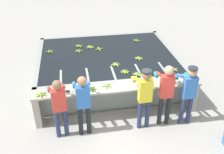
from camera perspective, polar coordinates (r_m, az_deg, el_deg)
The scene contains 24 objects.
ground_plane at distance 7.04m, azimuth 1.64°, elevation -9.38°, with size 80.00×80.00×0.00m, color #A3A099.
wash_tank at distance 8.55m, azimuth -1.07°, elevation 2.13°, with size 4.34×3.44×0.91m.
work_ledge at distance 6.83m, azimuth 1.36°, elevation -4.05°, with size 4.34×0.45×0.91m.
worker_0 at distance 6.16m, azimuth -11.46°, elevation -5.71°, with size 0.48×0.73×1.57m.
worker_1 at distance 6.13m, azimuth -6.31°, elevation -5.07°, with size 0.42×0.72×1.62m.
worker_2 at distance 6.30m, azimuth 7.12°, elevation -3.60°, with size 0.41×0.72×1.65m.
worker_3 at distance 6.51m, azimuth 11.69°, elevation -2.75°, with size 0.45×0.73×1.69m.
worker_4 at distance 6.66m, azimuth 16.31°, elevation -2.77°, with size 0.41×0.72×1.64m.
banana_bunch_floating_0 at distance 7.65m, azimuth 13.23°, elevation 1.67°, with size 0.28×0.27×0.08m.
banana_bunch_floating_1 at distance 7.70m, azimuth 0.82°, elevation 2.77°, with size 0.28×0.27×0.08m.
banana_bunch_floating_2 at distance 8.62m, azimuth -7.23°, elevation 5.67°, with size 0.27×0.28×0.08m.
banana_bunch_floating_3 at distance 8.74m, azimuth -13.38°, elevation 5.42°, with size 0.26×0.28×0.08m.
banana_bunch_floating_4 at distance 8.10m, azimuth 5.84°, elevation 4.08°, with size 0.27×0.28×0.08m.
banana_bunch_floating_5 at distance 8.99m, azimuth -7.21°, elevation 6.75°, with size 0.28×0.27×0.08m.
banana_bunch_floating_6 at distance 7.32m, azimuth 2.83°, elevation 1.15°, with size 0.28×0.28×0.08m.
banana_bunch_floating_7 at distance 9.38m, azimuth 5.39°, elevation 7.91°, with size 0.28×0.27×0.08m.
banana_bunch_floating_8 at distance 7.23m, azimuth 5.48°, elevation 0.61°, with size 0.28×0.28×0.08m.
banana_bunch_floating_9 at distance 8.69m, azimuth -2.82°, elevation 6.12°, with size 0.28×0.28×0.08m.
banana_bunch_floating_10 at distance 8.86m, azimuth -4.79°, elevation 6.54°, with size 0.28×0.27×0.08m.
banana_bunch_ledge_0 at distance 6.58m, azimuth -15.19°, elevation -3.70°, with size 0.27×0.28×0.08m.
banana_bunch_ledge_1 at distance 6.69m, azimuth -1.14°, elevation -1.90°, with size 0.27×0.28×0.08m.
banana_bunch_ledge_2 at distance 6.58m, azimuth -4.47°, elevation -2.58°, with size 0.28×0.28×0.08m.
knife_0 at distance 7.32m, azimuth 16.62°, elevation -0.30°, with size 0.35×0.03×0.02m.
knife_1 at distance 6.58m, azimuth -8.96°, elevation -3.01°, with size 0.35×0.03×0.02m.
Camera 1 is at (-1.10, -5.29, 4.52)m, focal length 42.00 mm.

